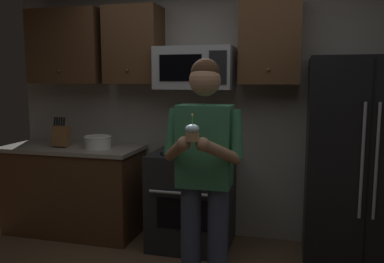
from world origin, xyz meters
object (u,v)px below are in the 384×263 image
object	(u,v)px
oven_range	(192,199)
bowl_large_white	(98,142)
knife_block	(61,136)
cupcake	(192,132)
microwave	(195,68)
person	(204,168)
refrigerator	(361,164)

from	to	relation	value
oven_range	bowl_large_white	xyz separation A→B (m)	(-0.98, -0.02, 0.53)
knife_block	bowl_large_white	size ratio (longest dim) A/B	1.16
knife_block	cupcake	size ratio (longest dim) A/B	1.84
microwave	cupcake	xyz separation A→B (m)	(0.34, -1.37, -0.43)
knife_block	person	distance (m)	1.95
bowl_large_white	cupcake	bearing A→B (deg)	-43.03
knife_block	cupcake	world-z (taller)	cupcake
bowl_large_white	cupcake	world-z (taller)	cupcake
oven_range	cupcake	size ratio (longest dim) A/B	5.36
microwave	refrigerator	xyz separation A→B (m)	(1.50, -0.16, -0.82)
oven_range	person	xyz separation A→B (m)	(0.34, -0.92, 0.53)
refrigerator	bowl_large_white	xyz separation A→B (m)	(-2.48, 0.02, 0.09)
refrigerator	cupcake	distance (m)	1.73
microwave	refrigerator	world-z (taller)	microwave
refrigerator	knife_block	world-z (taller)	refrigerator
microwave	bowl_large_white	size ratio (longest dim) A/B	2.69
knife_block	microwave	bearing A→B (deg)	6.09
microwave	person	xyz separation A→B (m)	(0.34, -1.04, -0.72)
cupcake	knife_block	bearing A→B (deg)	144.76
microwave	bowl_large_white	distance (m)	1.23
microwave	refrigerator	distance (m)	1.72
knife_block	cupcake	xyz separation A→B (m)	(1.73, -1.22, 0.26)
oven_range	microwave	xyz separation A→B (m)	(0.00, 0.12, 1.26)
bowl_large_white	person	xyz separation A→B (m)	(1.32, -0.90, 0.01)
microwave	knife_block	size ratio (longest dim) A/B	2.31
knife_block	oven_range	bearing A→B (deg)	1.22
refrigerator	person	world-z (taller)	refrigerator
knife_block	person	bearing A→B (deg)	-27.31
person	cupcake	size ratio (longest dim) A/B	10.13
bowl_large_white	knife_block	bearing A→B (deg)	-178.97
person	bowl_large_white	bearing A→B (deg)	145.63
bowl_large_white	oven_range	bearing A→B (deg)	1.29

